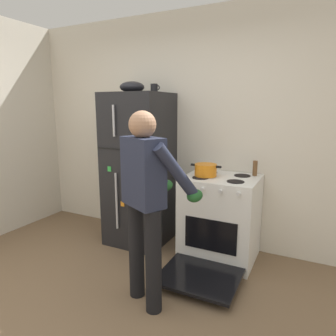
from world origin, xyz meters
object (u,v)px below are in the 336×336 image
refrigerator (140,169)px  person_cook (147,193)px  stove_range (220,219)px  red_pot (206,170)px  coffee_mug (154,88)px  mixing_bowl (132,87)px  pepper_mill (255,168)px

refrigerator → person_cook: (0.70, -1.01, 0.06)m
refrigerator → stove_range: refrigerator is taller
red_pot → coffee_mug: coffee_mug is taller
stove_range → mixing_bowl: bearing=179.1°
red_pot → person_cook: bearing=-98.8°
red_pot → mixing_bowl: (-0.93, 0.05, 0.87)m
refrigerator → pepper_mill: refrigerator is taller
person_cook → stove_range: bearing=72.7°
person_cook → red_pot: (0.15, 0.96, 0.02)m
person_cook → coffee_mug: size_ratio=14.28×
stove_range → person_cook: person_cook is taller
pepper_mill → mixing_bowl: bearing=-171.8°
coffee_mug → mixing_bowl: bearing=-169.2°
person_cook → pepper_mill: person_cook is taller
coffee_mug → pepper_mill: 1.41m
refrigerator → red_pot: size_ratio=5.38×
mixing_bowl → stove_range: bearing=-0.9°
coffee_mug → mixing_bowl: (-0.26, -0.05, 0.02)m
person_cook → coffee_mug: (-0.52, 1.06, 0.88)m
refrigerator → stove_range: (1.01, -0.02, -0.45)m
red_pot → mixing_bowl: size_ratio=1.17×
stove_range → person_cook: bearing=-107.3°
red_pot → pepper_mill: 0.52m
refrigerator → red_pot: (0.85, -0.05, 0.08)m
refrigerator → pepper_mill: (1.31, 0.20, 0.10)m
refrigerator → mixing_bowl: 0.96m
person_cook → mixing_bowl: mixing_bowl is taller
red_pot → coffee_mug: (-0.66, 0.10, 0.86)m
pepper_mill → stove_range: bearing=-144.0°
person_cook → red_pot: 0.97m
stove_range → person_cook: (-0.31, -0.99, 0.51)m
stove_range → red_pot: bearing=-168.7°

